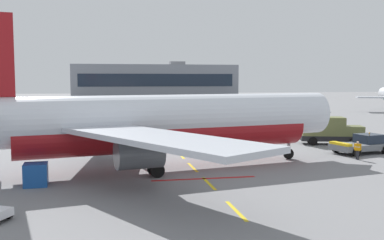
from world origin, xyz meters
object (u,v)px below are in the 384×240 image
at_px(ground_crew_worker, 358,149).
at_px(catering_truck, 329,130).
at_px(pushback_tug, 363,144).
at_px(airliner_foreground, 162,122).
at_px(uld_cargo_container, 36,175).

bearing_deg(ground_crew_worker, catering_truck, 76.47).
relative_size(pushback_tug, ground_crew_worker, 3.73).
height_order(airliner_foreground, uld_cargo_container, airliner_foreground).
bearing_deg(catering_truck, pushback_tug, -88.09).
height_order(pushback_tug, ground_crew_worker, pushback_tug).
xyz_separation_m(catering_truck, ground_crew_worker, (-2.38, -9.87, -0.65)).
height_order(pushback_tug, catering_truck, catering_truck).
bearing_deg(uld_cargo_container, ground_crew_worker, 10.34).
xyz_separation_m(airliner_foreground, pushback_tug, (20.99, 4.25, -3.05)).
distance_m(catering_truck, uld_cargo_container, 33.76).
bearing_deg(pushback_tug, ground_crew_worker, -127.90).
distance_m(airliner_foreground, uld_cargo_container, 10.82).
height_order(ground_crew_worker, uld_cargo_container, ground_crew_worker).
relative_size(pushback_tug, catering_truck, 0.87).
bearing_deg(pushback_tug, catering_truck, 91.91).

